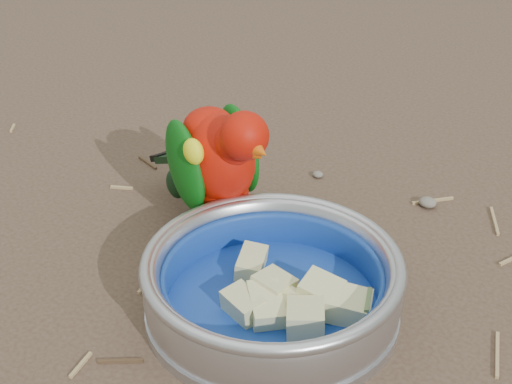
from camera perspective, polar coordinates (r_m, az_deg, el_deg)
The scene contains 6 objects.
ground at distance 0.78m, azimuth -5.12°, elevation -5.86°, with size 60.00×60.00×0.00m, color #4E3B2D.
food_bowl at distance 0.72m, azimuth 1.17°, elevation -8.36°, with size 0.23×0.23×0.02m, color #B2B2BA.
bowl_wall at distance 0.71m, azimuth 1.20°, elevation -6.46°, with size 0.23×0.23×0.04m, color #B2B2BA, non-canonical shape.
fruit_wedges at distance 0.71m, azimuth 1.19°, elevation -6.92°, with size 0.14×0.14×0.03m, color beige, non-canonical shape.
lory_parrot at distance 0.80m, azimuth -2.68°, elevation 1.62°, with size 0.09×0.19×0.15m, color #B41104, non-canonical shape.
ground_debris at distance 0.85m, azimuth -4.12°, elevation -2.49°, with size 0.90×0.80×0.01m, color tan, non-canonical shape.
Camera 1 is at (0.41, -0.48, 0.46)m, focal length 55.00 mm.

